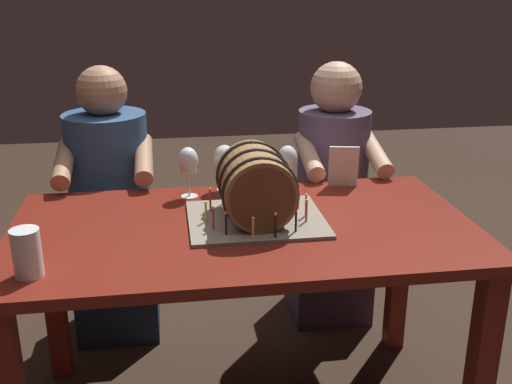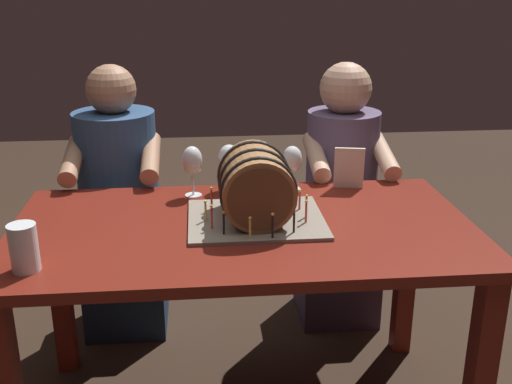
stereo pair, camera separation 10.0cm
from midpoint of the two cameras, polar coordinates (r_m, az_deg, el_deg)
dining_table at (r=2.00m, az=-2.57°, el=-5.96°), size 1.48×0.80×0.73m
barrel_cake at (r=1.95m, az=-1.47°, el=0.32°), size 0.44×0.37×0.25m
wine_glass_empty at (r=2.25m, az=1.66°, el=3.05°), size 0.07×0.07×0.17m
wine_glass_white at (r=2.18m, az=-7.63°, el=2.71°), size 0.07×0.07×0.18m
wine_glass_amber at (r=2.24m, az=-4.22°, el=3.01°), size 0.08×0.08×0.17m
beer_pint at (r=1.74m, az=-22.08°, el=-5.42°), size 0.08×0.08×0.13m
menu_card at (r=2.30m, az=6.91°, el=2.35°), size 0.11×0.05×0.16m
person_seated_left at (r=2.64m, az=-14.30°, el=-2.29°), size 0.37×0.46×1.16m
person_seated_right at (r=2.71m, az=5.96°, el=-1.48°), size 0.35×0.45×1.16m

